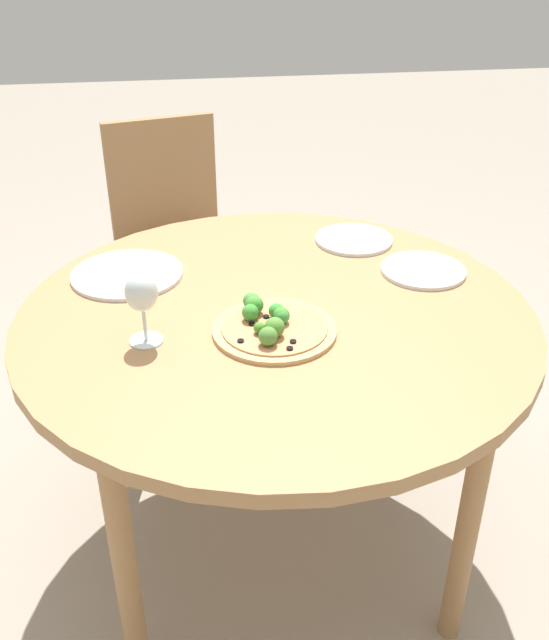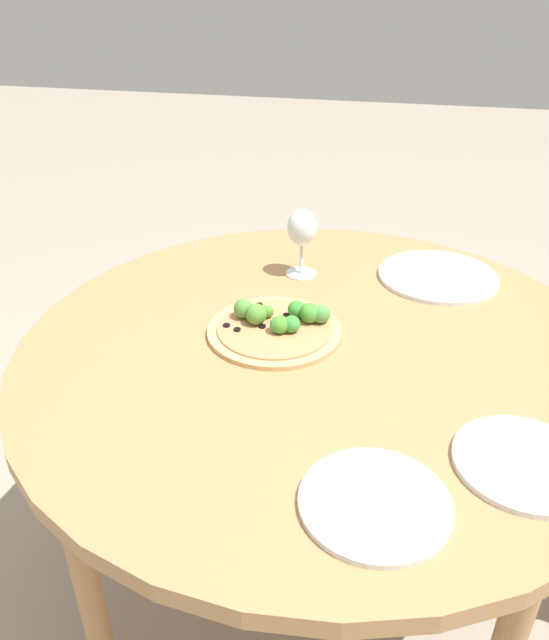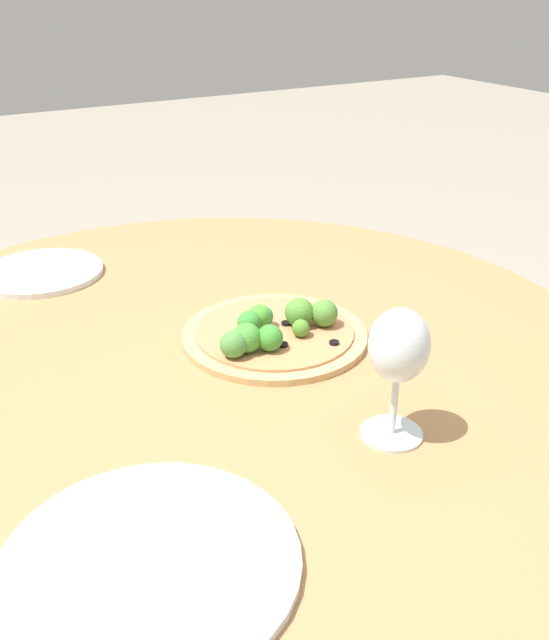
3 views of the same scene
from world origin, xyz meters
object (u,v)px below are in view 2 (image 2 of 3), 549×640
Objects in this scene: plate_near at (525,463)px; plate_far at (438,276)px; pizza at (277,325)px; plate_side at (375,503)px; wine_glass at (302,230)px.

plate_far is at bearing -168.56° from plate_near.
plate_far is (-0.32, 0.31, -0.01)m from pizza.
wine_glass is at bearing -161.49° from plate_side.
plate_far is at bearing 173.27° from plate_side.
wine_glass reaches higher than plate_far.
pizza reaches higher than plate_near.
plate_side is (0.42, 0.23, -0.01)m from pizza.
plate_far is at bearing 98.82° from wine_glass.
pizza is 0.45m from plate_far.
pizza is 1.67× the size of wine_glass.
pizza reaches higher than plate_far.
wine_glass is at bearing -81.18° from plate_far.
plate_near is (0.56, 0.44, -0.11)m from wine_glass.
plate_far is (-0.61, -0.12, 0.00)m from plate_near.
plate_side is (0.73, -0.09, 0.00)m from plate_far.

